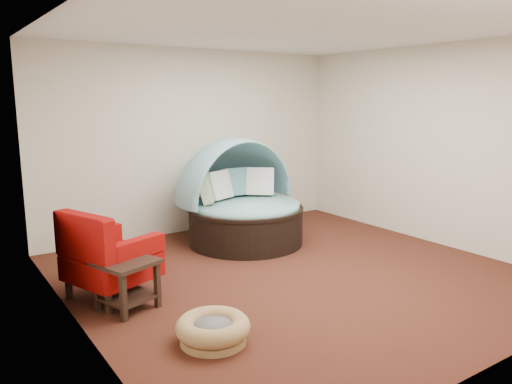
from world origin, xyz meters
TOP-DOWN VIEW (x-y plane):
  - floor at (0.00, 0.00)m, footprint 5.00×5.00m
  - wall_back at (0.00, 2.50)m, footprint 5.00×0.00m
  - wall_front at (0.00, -2.50)m, footprint 5.00×0.00m
  - wall_left at (-2.50, 0.00)m, footprint 0.00×5.00m
  - wall_right at (2.50, 0.00)m, footprint 0.00×5.00m
  - ceiling at (0.00, 0.00)m, footprint 5.00×5.00m
  - canopy_daybed at (0.20, 1.50)m, footprint 1.88×1.82m
  - pet_basket at (-1.64, -0.94)m, footprint 0.79×0.79m
  - red_armchair at (-2.06, 0.55)m, footprint 1.04×1.04m
  - side_table at (-2.00, 0.15)m, footprint 0.66×0.66m

SIDE VIEW (x-z plane):
  - floor at x=0.00m, z-range 0.00..0.00m
  - pet_basket at x=-1.64m, z-range 0.00..0.23m
  - side_table at x=-2.00m, z-range 0.07..0.57m
  - red_armchair at x=-2.06m, z-range -0.04..0.91m
  - canopy_daybed at x=0.20m, z-range -0.06..1.45m
  - wall_back at x=0.00m, z-range -1.10..3.90m
  - wall_front at x=0.00m, z-range -1.10..3.90m
  - wall_left at x=-2.50m, z-range -1.10..3.90m
  - wall_right at x=2.50m, z-range -1.10..3.90m
  - ceiling at x=0.00m, z-range 2.80..2.80m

